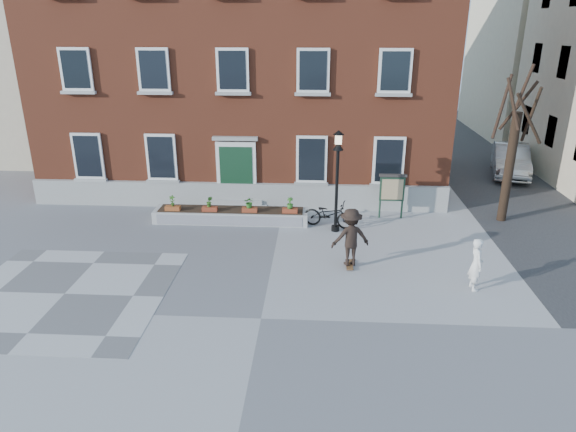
# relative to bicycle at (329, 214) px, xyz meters

# --- Properties ---
(ground) EXTENTS (100.00, 100.00, 0.00)m
(ground) POSITION_rel_bicycle_xyz_m (-1.94, -6.84, -0.53)
(ground) COLOR gray
(ground) RESTS_ON ground
(checker_patch) EXTENTS (6.00, 6.00, 0.01)m
(checker_patch) POSITION_rel_bicycle_xyz_m (-7.94, -5.84, -0.53)
(checker_patch) COLOR #5A5A5D
(checker_patch) RESTS_ON ground
(distant_building) EXTENTS (10.00, 12.00, 13.00)m
(distant_building) POSITION_rel_bicycle_xyz_m (-19.94, 13.16, 5.97)
(distant_building) COLOR #BFB599
(distant_building) RESTS_ON ground
(bicycle) EXTENTS (2.14, 1.22, 1.06)m
(bicycle) POSITION_rel_bicycle_xyz_m (0.00, 0.00, 0.00)
(bicycle) COLOR black
(bicycle) RESTS_ON ground
(parked_car) EXTENTS (2.85, 5.12, 1.60)m
(parked_car) POSITION_rel_bicycle_xyz_m (9.65, 8.02, 0.27)
(parked_car) COLOR #AFB1B4
(parked_car) RESTS_ON ground
(bystander) EXTENTS (0.43, 0.62, 1.64)m
(bystander) POSITION_rel_bicycle_xyz_m (4.31, -4.78, 0.29)
(bystander) COLOR silver
(bystander) RESTS_ON ground
(brick_building) EXTENTS (18.40, 10.85, 12.60)m
(brick_building) POSITION_rel_bicycle_xyz_m (-3.94, 7.13, 5.77)
(brick_building) COLOR brown
(brick_building) RESTS_ON ground
(planter_assembly) EXTENTS (6.20, 1.12, 1.15)m
(planter_assembly) POSITION_rel_bicycle_xyz_m (-3.93, 0.34, -0.23)
(planter_assembly) COLOR #B6B6B2
(planter_assembly) RESTS_ON ground
(bare_tree) EXTENTS (1.83, 1.83, 6.16)m
(bare_tree) POSITION_rel_bicycle_xyz_m (7.07, 1.17, 2.26)
(bare_tree) COLOR black
(bare_tree) RESTS_ON ground
(lamp_post) EXTENTS (0.40, 0.40, 3.93)m
(lamp_post) POSITION_rel_bicycle_xyz_m (0.25, -0.39, 2.01)
(lamp_post) COLOR black
(lamp_post) RESTS_ON ground
(notice_board) EXTENTS (1.10, 0.16, 1.87)m
(notice_board) POSITION_rel_bicycle_xyz_m (2.56, 1.15, 0.73)
(notice_board) COLOR #183121
(notice_board) RESTS_ON ground
(skateboarder) EXTENTS (1.39, 1.00, 2.02)m
(skateboarder) POSITION_rel_bicycle_xyz_m (0.64, -3.46, 0.51)
(skateboarder) COLOR brown
(skateboarder) RESTS_ON ground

